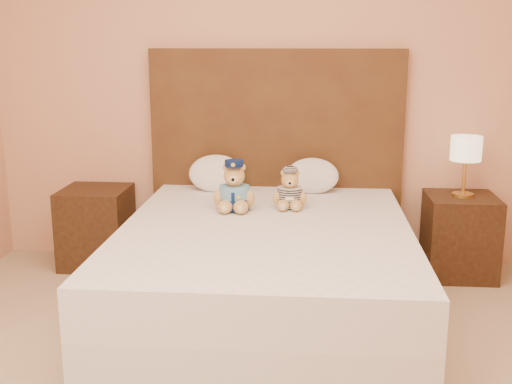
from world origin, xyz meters
TOP-DOWN VIEW (x-y plane):
  - bed at (0.00, 1.20)m, footprint 1.60×2.00m
  - headboard at (0.00, 2.21)m, footprint 1.75×0.08m
  - nightstand_left at (-1.25, 2.00)m, footprint 0.45×0.45m
  - nightstand_right at (1.25, 2.00)m, footprint 0.45×0.45m
  - lamp at (1.25, 2.00)m, footprint 0.20×0.20m
  - teddy_police at (-0.21, 1.52)m, footprint 0.26×0.25m
  - teddy_prisoner at (0.12, 1.59)m, footprint 0.22×0.21m
  - pillow_left at (-0.40, 2.03)m, footprint 0.37×0.24m
  - pillow_right at (0.26, 2.03)m, footprint 0.35×0.23m

SIDE VIEW (x-z plane):
  - nightstand_left at x=-1.25m, z-range 0.00..0.55m
  - nightstand_right at x=1.25m, z-range 0.00..0.55m
  - bed at x=0.00m, z-range 0.00..0.55m
  - teddy_prisoner at x=0.12m, z-range 0.55..0.79m
  - pillow_right at x=0.26m, z-range 0.55..0.80m
  - pillow_left at x=-0.40m, z-range 0.55..0.81m
  - teddy_police at x=-0.21m, z-range 0.55..0.85m
  - headboard at x=0.00m, z-range 0.00..1.50m
  - lamp at x=1.25m, z-range 0.65..1.05m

